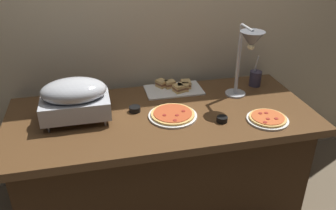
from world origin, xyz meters
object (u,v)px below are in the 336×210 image
sandwich_platter (175,87)px  utensil_holder (255,78)px  heat_lamp (249,47)px  sauce_cup_near (222,119)px  pizza_plate_center (268,119)px  pizza_plate_front (173,115)px  sauce_cup_far (135,109)px  chafing_dish (75,98)px

sandwich_platter → utensil_holder: (0.58, -0.05, 0.04)m
heat_lamp → sauce_cup_near: bearing=-137.5°
sandwich_platter → utensil_holder: bearing=-5.0°
pizza_plate_center → sauce_cup_near: size_ratio=3.80×
pizza_plate_front → pizza_plate_center: same height
sandwich_platter → utensil_holder: size_ratio=1.77×
utensil_holder → pizza_plate_center: bearing=-106.8°
sauce_cup_far → utensil_holder: size_ratio=0.32×
chafing_dish → sandwich_platter: 0.74m
pizza_plate_center → utensil_holder: (0.15, 0.49, 0.05)m
heat_lamp → sauce_cup_near: size_ratio=7.54×
heat_lamp → sauce_cup_far: heat_lamp is taller
pizza_plate_front → heat_lamp: bearing=9.3°
utensil_holder → sandwich_platter: bearing=175.0°
pizza_plate_front → utensil_holder: (0.69, 0.31, 0.05)m
heat_lamp → sandwich_platter: (-0.39, 0.28, -0.36)m
chafing_dish → utensil_holder: size_ratio=1.77×
sauce_cup_far → utensil_holder: utensil_holder is taller
sauce_cup_far → sauce_cup_near: bearing=-26.5°
pizza_plate_front → pizza_plate_center: size_ratio=1.20×
heat_lamp → pizza_plate_front: heat_lamp is taller
heat_lamp → sauce_cup_far: bearing=177.0°
sauce_cup_near → utensil_holder: utensil_holder is taller
pizza_plate_center → utensil_holder: utensil_holder is taller
heat_lamp → sandwich_platter: bearing=143.8°
heat_lamp → utensil_holder: 0.44m
sauce_cup_far → heat_lamp: bearing=-3.0°
pizza_plate_center → utensil_holder: size_ratio=1.11×
heat_lamp → pizza_plate_front: (-0.50, -0.08, -0.37)m
pizza_plate_front → pizza_plate_center: 0.57m
sandwich_platter → pizza_plate_front: bearing=-106.3°
chafing_dish → heat_lamp: bearing=-0.8°
chafing_dish → pizza_plate_front: bearing=-9.5°
chafing_dish → sandwich_platter: (0.67, 0.27, -0.13)m
pizza_plate_center → sauce_cup_near: bearing=169.5°
chafing_dish → sauce_cup_near: 0.88m
pizza_plate_front → sauce_cup_near: (0.27, -0.12, 0.00)m
chafing_dish → utensil_holder: 1.28m
chafing_dish → pizza_plate_front: size_ratio=1.33×
sandwich_platter → heat_lamp: bearing=-36.2°
utensil_holder → sauce_cup_far: bearing=-167.8°
sandwich_platter → sauce_cup_near: sandwich_platter is taller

